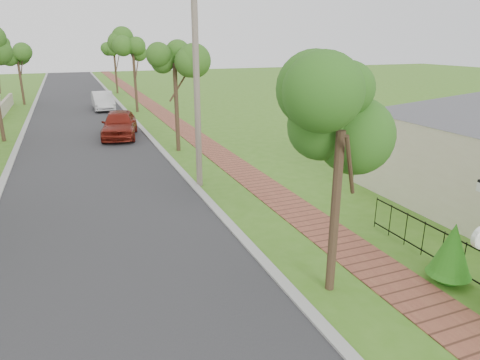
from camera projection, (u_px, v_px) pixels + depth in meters
ground at (302, 344)px, 8.38m from camera, size 160.00×160.00×0.00m
road at (87, 142)px, 24.97m from camera, size 7.00×120.00×0.02m
kerb_right at (149, 137)px, 26.26m from camera, size 0.30×120.00×0.10m
kerb_left at (17, 147)px, 23.69m from camera, size 0.30×120.00×0.10m
sidewalk at (190, 134)px, 27.17m from camera, size 1.50×120.00×0.03m
street_trees at (76, 57)px, 29.64m from camera, size 10.70×37.65×5.89m
parked_car_red at (119, 124)px, 25.86m from camera, size 2.81×5.06×1.63m
parked_car_white at (103, 101)px, 36.13m from camera, size 1.63×4.57×1.50m
near_tree at (341, 128)px, 9.05m from camera, size 1.92×1.92×4.92m
utility_pole at (196, 76)px, 16.15m from camera, size 1.20×0.24×8.65m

